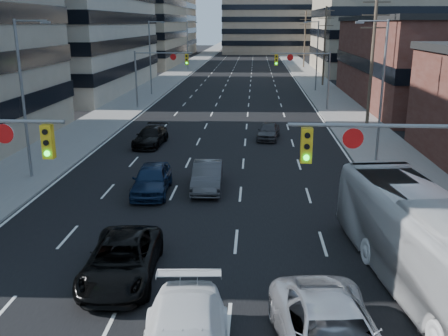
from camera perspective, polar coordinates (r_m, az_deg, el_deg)
road_surface at (r=137.44m, az=2.56°, el=12.60°), size 18.00×300.00×0.02m
sidewalk_left at (r=138.13m, az=-2.33°, el=12.65°), size 5.00×300.00×0.15m
sidewalk_right at (r=137.71m, az=7.47°, el=12.52°), size 5.00×300.00×0.15m
office_left_far at (r=110.37m, az=-10.74°, el=15.60°), size 20.00×30.00×16.00m
office_right_far at (r=97.79m, az=17.43°, el=14.51°), size 22.00×28.00×14.00m
bg_block_left at (r=150.27m, az=-8.52°, el=16.57°), size 24.00×24.00×20.00m
bg_block_right at (r=140.31m, az=16.22°, el=14.52°), size 22.00×22.00×12.00m
signal_near_right at (r=16.55m, az=20.89°, el=-0.52°), size 6.59×0.33×6.00m
signal_far_left at (r=53.31m, az=-7.61°, el=11.30°), size 6.09×0.33×6.00m
signal_far_right at (r=52.59m, az=9.39°, el=11.16°), size 6.09×0.33×6.00m
utility_pole_block at (r=44.33m, az=16.56°, el=11.71°), size 2.20×0.28×11.00m
utility_pole_midblock at (r=73.85m, az=11.43°, el=13.62°), size 2.20×0.28×11.00m
utility_pole_distant at (r=103.64m, az=9.21°, el=14.41°), size 2.20×0.28×11.00m
streetlight_left_near at (r=30.25m, az=-21.78°, el=8.01°), size 2.03×0.22×9.00m
streetlight_left_mid at (r=63.56m, az=-8.31°, el=12.73°), size 2.03×0.22×9.00m
streetlight_left_far at (r=98.05m, az=-4.10°, el=14.05°), size 2.03×0.22×9.00m
streetlight_right_near at (r=33.30m, az=17.40°, el=9.08°), size 2.03×0.22×9.00m
streetlight_right_far at (r=67.70m, az=10.47°, el=12.85°), size 2.03×0.22×9.00m
black_pickup at (r=18.31m, az=-11.61°, el=-10.25°), size 2.73×5.38×1.46m
transit_bus at (r=17.96m, az=22.72°, el=-8.52°), size 4.38×12.16×3.31m
sedan_blue at (r=26.85m, az=-8.26°, el=-1.27°), size 2.09×4.70×1.57m
sedan_grey_center at (r=27.26m, az=-1.90°, el=-0.94°), size 1.71×4.53×1.48m
sedan_black_far at (r=37.49m, az=-8.38°, el=3.58°), size 2.21×4.76×1.35m
sedan_grey_right at (r=39.28m, az=5.12°, el=4.24°), size 2.05×4.00×1.30m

